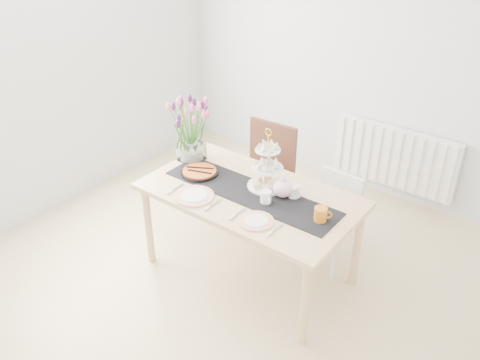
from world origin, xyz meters
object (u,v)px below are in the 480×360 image
Objects in this scene: cream_jug at (294,191)px; chair_brown at (265,168)px; cake_stand at (267,173)px; plate_left at (194,196)px; teapot at (283,188)px; chair_white at (333,212)px; mug_orange at (320,215)px; plate_right at (256,221)px; mug_white at (266,197)px; tulip_vase at (190,120)px; radiator at (395,157)px; dining_table at (250,201)px; tart_tin at (200,172)px.

chair_brown is at bearing 152.84° from cream_jug.
cake_stand is at bearing -57.22° from chair_brown.
plate_left is at bearing -128.35° from cake_stand.
teapot is 0.65m from plate_left.
cream_jug is (-0.13, -0.43, 0.36)m from chair_white.
mug_orange is (0.31, -0.15, 0.01)m from cream_jug.
teapot is at bearing 94.69° from plate_right.
mug_white is at bearing -57.87° from chair_brown.
tulip_vase is 6.98× the size of cream_jug.
plate_left is (-0.46, -0.25, -0.04)m from mug_white.
mug_white is (-0.24, -0.62, 0.36)m from chair_white.
chair_brown reaches higher than cream_jug.
tulip_vase reaches higher than plate_right.
radiator is at bearing 76.52° from cake_stand.
radiator is 1.72m from cake_stand.
chair_white is at bearing -10.73° from chair_brown.
radiator is 2.09m from tulip_vase.
mug_white reaches higher than radiator.
radiator is 1.33m from chair_brown.
tulip_vase is (-0.69, 0.12, 0.43)m from dining_table.
tulip_vase is 6.81× the size of mug_white.
plate_right is (0.20, -0.42, -0.12)m from cake_stand.
chair_white is (0.75, -0.11, -0.11)m from chair_brown.
teapot is (0.22, 0.10, 0.15)m from dining_table.
dining_table is at bearing 146.10° from mug_orange.
chair_brown is 1.24× the size of chair_white.
chair_white is 1.17m from plate_left.
mug_orange is at bearing -15.19° from cake_stand.
plate_right is (0.25, -0.28, 0.08)m from dining_table.
dining_table is at bearing -10.23° from tulip_vase.
tart_tin is 2.80× the size of mug_orange.
chair_brown is 3.92× the size of teapot.
tart_tin is at bearing -117.44° from radiator.
plate_left is (0.19, -0.28, -0.01)m from tart_tin.
teapot reaches higher than cream_jug.
plate_left is at bearing -109.63° from radiator.
cream_jug reaches higher than chair_white.
plate_right is (0.03, -0.37, -0.07)m from teapot.
cream_jug reaches higher than plate_right.
mug_orange is at bearing 38.36° from plate_right.
tulip_vase reaches higher than chair_white.
tart_tin is (-0.92, -1.77, 0.32)m from radiator.
tulip_vase is at bearing 157.01° from plate_right.
teapot is (0.91, -0.03, -0.28)m from tulip_vase.
tulip_vase reaches higher than mug_orange.
chair_white is (-0.03, -1.18, -0.02)m from radiator.
plate_left is (0.05, -0.98, 0.21)m from chair_brown.
teapot is at bearing 130.97° from mug_orange.
chair_white is at bearing 22.41° from tulip_vase.
chair_brown is 0.87m from tulip_vase.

